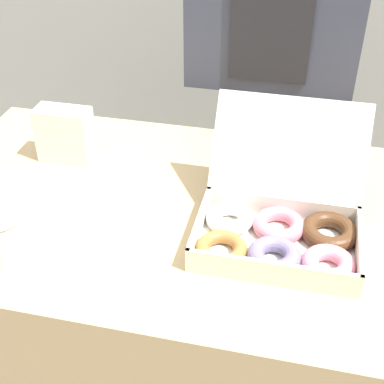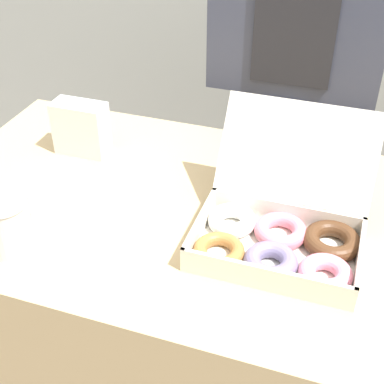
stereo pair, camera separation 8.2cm
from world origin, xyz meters
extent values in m
cube|color=tan|center=(0.00, 0.00, 0.39)|extent=(1.18, 0.69, 0.78)
cube|color=silver|center=(0.20, -0.09, 0.78)|extent=(0.31, 0.20, 0.01)
cube|color=silver|center=(0.05, -0.09, 0.81)|extent=(0.01, 0.20, 0.05)
cube|color=silver|center=(0.35, -0.09, 0.81)|extent=(0.01, 0.20, 0.05)
cube|color=silver|center=(0.20, -0.19, 0.81)|extent=(0.31, 0.01, 0.05)
cube|color=silver|center=(0.20, 0.01, 0.81)|extent=(0.31, 0.01, 0.05)
cube|color=silver|center=(0.20, 0.07, 0.92)|extent=(0.31, 0.12, 0.17)
torus|color=#A87038|center=(0.10, -0.14, 0.80)|extent=(0.11, 0.11, 0.03)
torus|color=white|center=(0.10, -0.04, 0.80)|extent=(0.10, 0.10, 0.03)
torus|color=slate|center=(0.20, -0.14, 0.80)|extent=(0.13, 0.13, 0.03)
torus|color=pink|center=(0.20, -0.04, 0.80)|extent=(0.12, 0.12, 0.03)
torus|color=pink|center=(0.30, -0.14, 0.80)|extent=(0.13, 0.13, 0.03)
torus|color=#4C2D19|center=(0.30, -0.04, 0.80)|extent=(0.16, 0.16, 0.03)
cylinder|color=silver|center=(-0.29, -0.23, 0.83)|extent=(0.09, 0.09, 0.10)
cylinder|color=white|center=(-0.29, -0.23, 0.89)|extent=(0.09, 0.09, 0.01)
cube|color=silver|center=(-0.32, 0.13, 0.84)|extent=(0.13, 0.06, 0.13)
cylinder|color=#4C4742|center=(0.11, 0.57, 0.42)|extent=(0.25, 0.25, 0.83)
cube|color=#232328|center=(0.11, 0.47, 1.05)|extent=(0.21, 0.01, 0.34)
camera|label=1|loc=(0.21, -0.88, 1.47)|focal=50.00mm
camera|label=2|loc=(0.29, -0.86, 1.47)|focal=50.00mm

